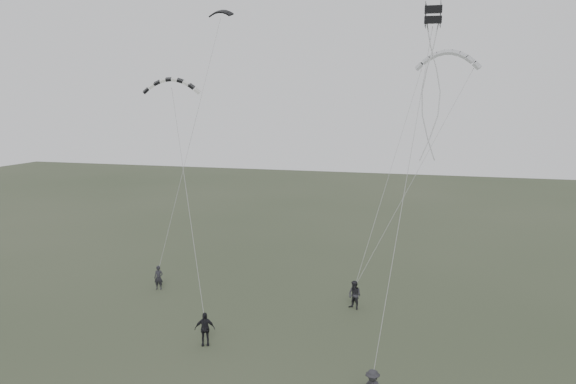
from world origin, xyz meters
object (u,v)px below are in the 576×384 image
(kite_pale_large, at_px, (448,52))
(flyer_right, at_px, (355,295))
(flyer_left, at_px, (159,278))
(flyer_center, at_px, (205,329))
(kite_box, at_px, (433,15))
(kite_dark_small, at_px, (221,12))
(kite_striped, at_px, (171,79))

(kite_pale_large, bearing_deg, flyer_right, -122.72)
(flyer_left, height_order, flyer_right, flyer_right)
(flyer_right, bearing_deg, kite_pale_large, 83.21)
(flyer_center, distance_m, kite_box, 18.01)
(flyer_right, relative_size, kite_pale_large, 0.42)
(kite_dark_small, height_order, kite_pale_large, kite_dark_small)
(kite_box, bearing_deg, kite_pale_large, 82.68)
(kite_dark_small, bearing_deg, kite_pale_large, 12.00)
(flyer_left, relative_size, flyer_right, 0.92)
(kite_box, bearing_deg, kite_dark_small, 142.73)
(flyer_right, xyz_separation_m, kite_box, (3.89, -4.27, 14.68))
(flyer_left, distance_m, kite_striped, 12.41)
(flyer_center, bearing_deg, flyer_right, 25.57)
(flyer_right, xyz_separation_m, kite_striped, (-10.68, -0.87, 12.19))
(flyer_center, relative_size, kite_pale_large, 0.42)
(flyer_right, height_order, kite_striped, kite_striped)
(flyer_left, distance_m, kite_box, 22.43)
(flyer_left, xyz_separation_m, kite_pale_large, (16.98, 6.38, 14.01))
(flyer_left, height_order, kite_dark_small, kite_dark_small)
(kite_dark_small, distance_m, kite_box, 16.67)
(flyer_right, bearing_deg, kite_box, -19.13)
(flyer_right, xyz_separation_m, kite_pale_large, (4.51, 6.36, 13.95))
(flyer_center, relative_size, kite_striped, 0.51)
(flyer_left, height_order, kite_pale_large, kite_pale_large)
(flyer_right, bearing_deg, kite_striped, -146.79)
(flyer_right, distance_m, kite_striped, 16.23)
(flyer_left, bearing_deg, kite_dark_small, 50.81)
(flyer_left, distance_m, flyer_right, 12.47)
(kite_pale_large, height_order, kite_box, kite_box)
(kite_box, bearing_deg, flyer_left, 161.47)
(kite_dark_small, bearing_deg, flyer_right, -19.99)
(kite_striped, bearing_deg, kite_pale_large, 1.45)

